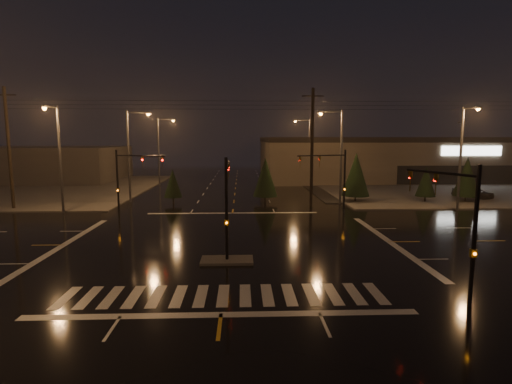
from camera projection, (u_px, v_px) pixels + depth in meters
The scene contains 28 objects.
ground at pixel (229, 243), 26.93m from camera, with size 140.00×140.00×0.00m, color black.
sidewalk_ne at pixel (443, 187), 57.73m from camera, with size 36.00×36.00×0.12m, color #45423D.
sidewalk_nw at pixel (20, 189), 55.54m from camera, with size 36.00×36.00×0.12m, color #45423D.
median_island at pixel (227, 260), 22.96m from camera, with size 3.00×1.60×0.15m, color #45423D.
crosswalk at pixel (223, 295), 18.02m from camera, with size 15.00×2.60×0.01m, color beige.
stop_bar_near at pixel (221, 315), 16.04m from camera, with size 16.00×0.50×0.01m, color beige.
stop_bar_far at pixel (233, 213), 37.83m from camera, with size 16.00×0.50×0.01m, color beige.
parking_lot at pixel (485, 189), 55.93m from camera, with size 50.00×24.00×0.08m, color black.
retail_building at pixel (427, 156), 73.23m from camera, with size 60.20×28.30×7.20m.
commercial_block at pixel (28, 164), 66.88m from camera, with size 30.00×18.00×5.60m, color #3E3936.
signal_mast_median at pixel (227, 195), 23.39m from camera, with size 0.25×4.59×6.00m.
signal_mast_ne at pixel (335, 174), 36.81m from camera, with size 4.84×1.86×6.00m.
signal_mast_nw at pixel (127, 174), 36.12m from camera, with size 4.84×1.86×6.00m.
signal_mast_se at pixel (459, 216), 17.15m from camera, with size 1.55×3.87×6.00m.
streetlight_1 at pixel (131, 150), 43.57m from camera, with size 2.77×0.32×10.00m.
streetlight_2 at pixel (161, 147), 59.42m from camera, with size 2.77×0.32×10.00m.
streetlight_3 at pixel (338, 150), 42.41m from camera, with size 2.77×0.32×10.00m.
streetlight_4 at pixel (307, 146), 62.21m from camera, with size 2.77×0.32×10.00m.
streetlight_5 at pixel (58, 152), 36.65m from camera, with size 0.32×2.77×10.00m.
streetlight_6 at pixel (463, 151), 38.03m from camera, with size 0.32×2.77×10.00m.
utility_pole_0 at pixel (9, 148), 39.17m from camera, with size 2.20×0.32×12.00m.
utility_pole_1 at pixel (312, 147), 40.27m from camera, with size 2.20×0.32×12.00m.
conifer_0 at pixel (356, 174), 44.13m from camera, with size 3.05×3.05×5.47m.
conifer_1 at pixel (426, 181), 43.78m from camera, with size 2.13×2.13×4.02m.
conifer_2 at pixel (467, 177), 43.92m from camera, with size 2.77×2.77×5.02m.
conifer_3 at pixel (173, 183), 43.05m from camera, with size 1.96×1.96×3.76m.
conifer_4 at pixel (265, 177), 43.76m from camera, with size 2.70×2.70×4.91m.
car_parked at pixel (473, 192), 47.04m from camera, with size 1.80×4.48×1.53m, color black.
Camera 1 is at (0.85, -26.27, 7.05)m, focal length 28.00 mm.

